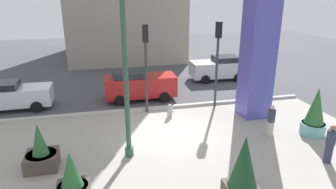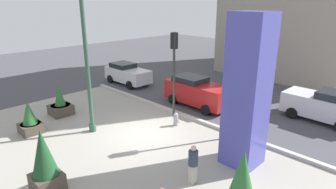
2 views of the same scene
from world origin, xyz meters
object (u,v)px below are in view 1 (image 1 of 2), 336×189
Objects in this scene: fire_hydrant at (170,111)px; car_passing_lane at (219,68)px; art_pillar_blue at (257,60)px; car_curb_west at (139,85)px; potted_plant_near_right at (243,172)px; potted_plant_mid_plaza at (72,181)px; car_curb_east at (13,95)px; potted_plant_near_left at (315,114)px; lamp_post at (125,71)px; potted_plant_by_pillar at (41,153)px; traffic_light_corner at (218,51)px; pedestrian_on_sidewalk at (330,142)px; pedestrian_by_curb at (271,120)px; traffic_light_far_side at (146,55)px.

car_passing_lane is at bearing 49.55° from fire_hydrant.
art_pillar_blue reaches higher than car_curb_west.
potted_plant_mid_plaza is (-5.26, 1.42, -0.43)m from potted_plant_near_right.
car_curb_east is at bearing 112.69° from potted_plant_mid_plaza.
potted_plant_near_left is 10.02m from car_curb_west.
lamp_post is 1.76× the size of car_passing_lane.
lamp_post is 1.81× the size of car_curb_east.
fire_hydrant is (2.60, 3.59, -3.26)m from lamp_post.
potted_plant_by_pillar is 7.40m from car_curb_east.
potted_plant_by_pillar is at bearing -152.60° from traffic_light_corner.
lamp_post is 5.52m from potted_plant_near_right.
potted_plant_by_pillar is 1.15× the size of pedestrian_on_sidewalk.
car_passing_lane is 2.59× the size of pedestrian_on_sidewalk.
car_curb_west is 2.82× the size of pedestrian_by_curb.
art_pillar_blue is 2.30m from traffic_light_corner.
car_passing_lane is 12.32m from pedestrian_on_sidewalk.
car_curb_east is (-2.55, 6.94, 0.19)m from potted_plant_by_pillar.
lamp_post is 3.96× the size of potted_plant_by_pillar.
traffic_light_far_side reaches higher than potted_plant_near_right.
art_pillar_blue is at bearing -47.85° from traffic_light_corner.
art_pillar_blue is 2.57× the size of potted_plant_near_right.
car_curb_east is 2.62× the size of pedestrian_by_curb.
car_curb_west is 11.08m from pedestrian_on_sidewalk.
potted_plant_near_left reaches higher than fire_hydrant.
traffic_light_far_side reaches higher than potted_plant_mid_plaza.
traffic_light_far_side is 9.52m from pedestrian_on_sidewalk.
car_curb_west is at bearing -154.62° from car_passing_lane.
pedestrian_on_sidewalk is (2.05, -6.87, -2.42)m from traffic_light_corner.
art_pillar_blue is 8.24× the size of fire_hydrant.
lamp_post is at bearing -140.92° from traffic_light_corner.
traffic_light_corner is 6.44m from car_passing_lane.
traffic_light_far_side is 8.81m from car_passing_lane.
potted_plant_near_right is 1.38× the size of potted_plant_mid_plaza.
pedestrian_on_sidewalk is at bearing 0.06° from potted_plant_mid_plaza.
traffic_light_far_side is at bearing 179.63° from traffic_light_corner.
car_passing_lane reaches higher than pedestrian_on_sidewalk.
art_pillar_blue is 7.29m from car_curb_west.
potted_plant_near_left is at bearing 12.25° from potted_plant_mid_plaza.
art_pillar_blue reaches higher than car_curb_east.
potted_plant_near_right is 5.28m from pedestrian_by_curb.
potted_plant_mid_plaza is at bearing 164.94° from potted_plant_near_right.
traffic_light_far_side reaches higher than car_passing_lane.
fire_hydrant is at bearing 94.52° from potted_plant_near_right.
traffic_light_far_side reaches higher than car_curb_east.
potted_plant_near_left is (1.64, -2.83, -2.07)m from art_pillar_blue.
potted_plant_by_pillar reaches higher than car_curb_west.
potted_plant_near_right is (-3.94, -6.60, -1.95)m from art_pillar_blue.
pedestrian_on_sidewalk is (7.64, -2.33, -2.73)m from lamp_post.
potted_plant_near_left reaches higher than pedestrian_by_curb.
car_passing_lane is at bearing 65.68° from traffic_light_corner.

